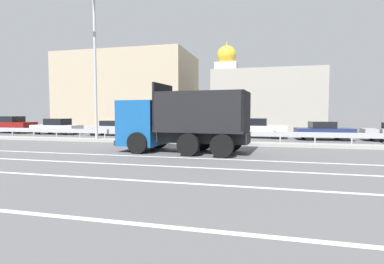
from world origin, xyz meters
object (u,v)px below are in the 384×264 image
parked_car_2 (57,126)px  parked_car_6 (323,130)px  street_lamp_1 (94,60)px  parked_car_4 (181,128)px  median_road_sign (154,124)px  parked_car_1 (13,125)px  church_tower (226,86)px  parked_car_5 (255,128)px  parked_car_3 (112,128)px  dump_truck (168,126)px

parked_car_2 → parked_car_6: bearing=-88.4°
street_lamp_1 → parked_car_4: 8.54m
median_road_sign → parked_car_1: size_ratio=0.52×
parked_car_4 → church_tower: 27.88m
church_tower → parked_car_5: bearing=-77.6°
parked_car_2 → parked_car_5: parked_car_5 is taller
street_lamp_1 → parked_car_3: bearing=107.3°
median_road_sign → parked_car_1: (-17.01, 5.66, -0.42)m
median_road_sign → parked_car_6: bearing=24.2°
median_road_sign → parked_car_4: bearing=86.6°
parked_car_3 → parked_car_5: parked_car_5 is taller
median_road_sign → parked_car_1: median_road_sign is taller
parked_car_5 → parked_car_1: bearing=-88.1°
street_lamp_1 → parked_car_5: street_lamp_1 is taller
parked_car_2 → parked_car_3: 5.68m
parked_car_3 → parked_car_5: size_ratio=0.96×
dump_truck → parked_car_5: dump_truck is taller
parked_car_5 → median_road_sign: bearing=-46.0°
parked_car_4 → parked_car_6: size_ratio=1.02×
dump_truck → church_tower: size_ratio=0.47×
parked_car_6 → median_road_sign: bearing=-70.3°
parked_car_3 → church_tower: church_tower is taller
street_lamp_1 → parked_car_2: bearing=143.6°
church_tower → median_road_sign: bearing=-90.7°
median_road_sign → parked_car_1: 17.93m
median_road_sign → parked_car_3: bearing=138.9°
dump_truck → parked_car_2: 16.69m
median_road_sign → parked_car_3: size_ratio=0.52×
parked_car_4 → street_lamp_1: bearing=135.3°
parked_car_1 → median_road_sign: bearing=74.7°
parked_car_1 → dump_truck: bearing=66.5°
parked_car_1 → parked_car_4: 17.32m
parked_car_4 → parked_car_6: parked_car_4 is taller
parked_car_3 → parked_car_2: bearing=90.7°
dump_truck → church_tower: (-1.93, 36.45, 5.16)m
median_road_sign → street_lamp_1: 6.04m
parked_car_2 → parked_car_5: bearing=-86.5°
parked_car_2 → parked_car_5: (17.89, 0.46, 0.05)m
parked_car_5 → church_tower: church_tower is taller
parked_car_6 → parked_car_2: bearing=-95.0°
dump_truck → median_road_sign: size_ratio=2.80×
street_lamp_1 → church_tower: church_tower is taller
dump_truck → parked_car_5: size_ratio=1.39×
parked_car_3 → median_road_sign: bearing=-130.0°
street_lamp_1 → median_road_sign: bearing=3.0°
parked_car_4 → parked_car_5: parked_car_5 is taller
street_lamp_1 → church_tower: (4.62, 32.67, 0.95)m
parked_car_5 → parked_car_6: bearing=84.1°
dump_truck → parked_car_6: bearing=-40.2°
median_road_sign → parked_car_4: 5.20m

